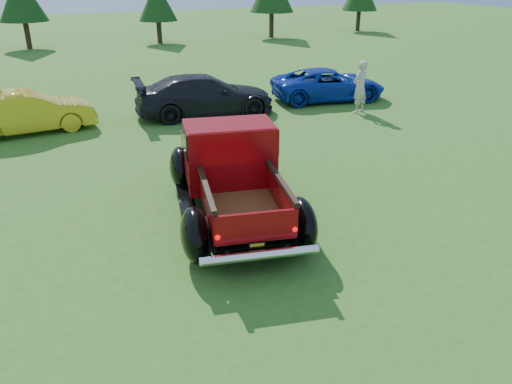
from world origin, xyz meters
The scene contains 7 objects.
ground centered at (0.00, 0.00, 0.00)m, with size 120.00×120.00×0.00m, color #2F641C.
tree_mid_right centered at (6.00, 30.00, 2.97)m, with size 2.82×2.82×4.40m.
pickup_truck centered at (0.60, 1.67, 0.97)m, with size 3.49×5.79×2.04m.
show_car_yellow centered at (-3.50, 9.91, 0.70)m, with size 1.49×4.27×1.41m, color gold.
show_car_grey centered at (2.67, 9.61, 0.76)m, with size 2.12×5.21×1.51m, color black.
show_car_blue centered at (8.18, 9.73, 0.66)m, with size 2.19×4.76×1.32m, color #0E2E9F.
spectator centered at (8.20, 7.50, 0.99)m, with size 0.72×0.48×1.99m, color #BEB4A5.
Camera 1 is at (-3.16, -8.22, 5.15)m, focal length 35.00 mm.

